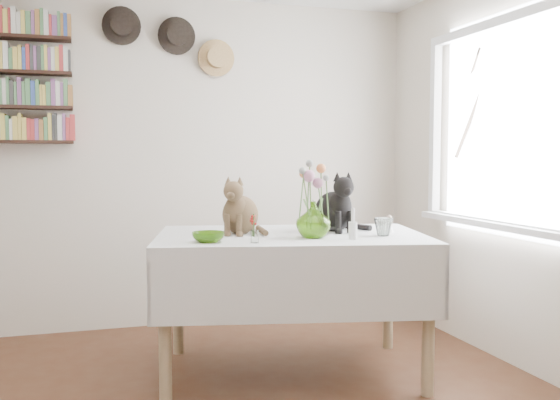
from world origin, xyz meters
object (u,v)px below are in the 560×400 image
object	(u,v)px
tabby_cat	(240,204)
flower_vase	(313,220)
dining_table	(291,268)
black_cat	(334,201)

from	to	relation	value
tabby_cat	flower_vase	distance (m)	0.48
dining_table	flower_vase	size ratio (longest dim) A/B	8.52
dining_table	black_cat	bearing A→B (deg)	14.24
tabby_cat	flower_vase	size ratio (longest dim) A/B	1.71
dining_table	flower_vase	xyz separation A→B (m)	(0.07, -0.20, 0.31)
tabby_cat	flower_vase	bearing A→B (deg)	-11.35
black_cat	flower_vase	size ratio (longest dim) A/B	1.82
dining_table	tabby_cat	distance (m)	0.49
black_cat	tabby_cat	bearing A→B (deg)	172.37
dining_table	black_cat	world-z (taller)	black_cat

